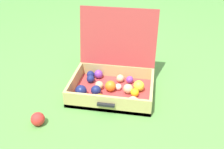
% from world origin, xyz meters
% --- Properties ---
extents(ground_plane, '(16.00, 16.00, 0.00)m').
position_xyz_m(ground_plane, '(0.00, 0.00, 0.00)').
color(ground_plane, '#569342').
extents(open_suitcase, '(0.56, 0.53, 0.53)m').
position_xyz_m(open_suitcase, '(-0.07, 0.14, 0.11)').
color(open_suitcase, '#B23838').
rests_on(open_suitcase, ground).
extents(stray_ball_on_grass, '(0.08, 0.08, 0.08)m').
position_xyz_m(stray_ball_on_grass, '(-0.44, -0.31, 0.04)').
color(stray_ball_on_grass, red).
rests_on(stray_ball_on_grass, ground).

